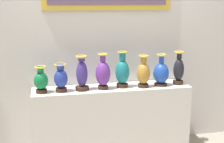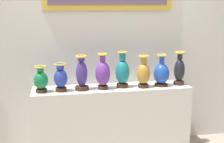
# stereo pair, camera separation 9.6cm
# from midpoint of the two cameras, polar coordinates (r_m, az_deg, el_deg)

# --- Properties ---
(display_shelf) EXTENTS (1.84, 0.40, 0.81)m
(display_shelf) POSITION_cam_midpoint_polar(r_m,az_deg,el_deg) (3.79, 0.74, -8.78)
(display_shelf) COLOR silver
(display_shelf) RESTS_ON ground_plane
(back_wall) EXTENTS (4.63, 0.14, 2.84)m
(back_wall) POSITION_cam_midpoint_polar(r_m,az_deg,el_deg) (3.79, 0.00, 7.38)
(back_wall) COLOR silver
(back_wall) RESTS_ON ground_plane
(vase_emerald) EXTENTS (0.16, 0.16, 0.30)m
(vase_emerald) POSITION_cam_midpoint_polar(r_m,az_deg,el_deg) (3.50, -12.12, -1.54)
(vase_emerald) COLOR #382319
(vase_emerald) RESTS_ON display_shelf
(vase_cobalt) EXTENTS (0.15, 0.15, 0.32)m
(vase_cobalt) POSITION_cam_midpoint_polar(r_m,az_deg,el_deg) (3.50, -8.60, -1.21)
(vase_cobalt) COLOR #382319
(vase_cobalt) RESTS_ON display_shelf
(vase_indigo) EXTENTS (0.15, 0.15, 0.40)m
(vase_indigo) POSITION_cam_midpoint_polar(r_m,az_deg,el_deg) (3.52, -4.79, -0.49)
(vase_indigo) COLOR #382319
(vase_indigo) RESTS_ON display_shelf
(vase_violet) EXTENTS (0.17, 0.17, 0.41)m
(vase_violet) POSITION_cam_midpoint_polar(r_m,az_deg,el_deg) (3.54, -0.93, -0.30)
(vase_violet) COLOR #382319
(vase_violet) RESTS_ON display_shelf
(vase_teal) EXTENTS (0.16, 0.16, 0.42)m
(vase_teal) POSITION_cam_midpoint_polar(r_m,az_deg,el_deg) (3.62, 2.68, -0.07)
(vase_teal) COLOR #382319
(vase_teal) RESTS_ON display_shelf
(vase_ochre) EXTENTS (0.15, 0.15, 0.38)m
(vase_ochre) POSITION_cam_midpoint_polar(r_m,az_deg,el_deg) (3.63, 6.54, -0.34)
(vase_ochre) COLOR #382319
(vase_ochre) RESTS_ON display_shelf
(vase_sapphire) EXTENTS (0.19, 0.19, 0.38)m
(vase_sapphire) POSITION_cam_midpoint_polar(r_m,az_deg,el_deg) (3.73, 9.76, -0.34)
(vase_sapphire) COLOR #382319
(vase_sapphire) RESTS_ON display_shelf
(vase_onyx) EXTENTS (0.13, 0.13, 0.40)m
(vase_onyx) POSITION_cam_midpoint_polar(r_m,az_deg,el_deg) (3.82, 12.93, 0.28)
(vase_onyx) COLOR #382319
(vase_onyx) RESTS_ON display_shelf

